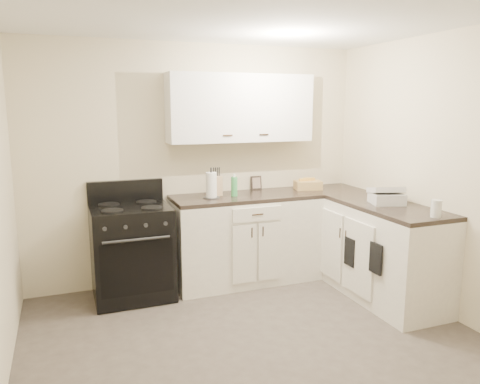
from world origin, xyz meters
name	(u,v)px	position (x,y,z in m)	size (l,w,h in m)	color
floor	(266,354)	(0.00, 0.00, 0.00)	(3.60, 3.60, 0.00)	#473F38
ceiling	(270,8)	(0.00, 0.00, 2.50)	(3.60, 3.60, 0.00)	white
wall_back	(198,164)	(0.00, 1.80, 1.25)	(3.60, 3.60, 0.00)	beige
wall_right	(461,179)	(1.80, 0.00, 1.25)	(3.60, 3.60, 0.00)	beige
wall_front	(475,279)	(0.00, -1.80, 1.25)	(3.60, 3.60, 0.00)	beige
base_cabinets_back	(246,240)	(0.43, 1.50, 0.45)	(1.55, 0.60, 0.90)	silver
base_cabinets_right	(366,246)	(1.50, 0.85, 0.45)	(0.60, 1.90, 0.90)	silver
countertop_back	(246,197)	(0.43, 1.50, 0.92)	(1.55, 0.60, 0.04)	black
countertop_right	(369,201)	(1.50, 0.85, 0.92)	(0.60, 1.90, 0.04)	black
upper_cabinets	(241,108)	(0.43, 1.65, 1.84)	(1.55, 0.30, 0.70)	white
stove	(132,252)	(-0.78, 1.48, 0.46)	(0.75, 0.64, 0.91)	black
knife_block	(217,186)	(0.13, 1.57, 1.04)	(0.09, 0.09, 0.21)	tan
paper_towel	(211,185)	(0.04, 1.47, 1.07)	(0.11, 0.11, 0.26)	white
soap_bottle	(234,186)	(0.29, 1.49, 1.04)	(0.07, 0.07, 0.20)	#3EA354
picture_frame	(256,183)	(0.65, 1.76, 1.02)	(0.12, 0.02, 0.15)	black
wicker_basket	(308,185)	(1.20, 1.56, 0.99)	(0.29, 0.19, 0.10)	tan
countertop_grill	(387,198)	(1.52, 0.60, 0.99)	(0.29, 0.27, 0.11)	silver
glass_jar	(436,209)	(1.55, 0.00, 1.01)	(0.09, 0.09, 0.15)	silver
oven_mitt_near	(376,258)	(1.18, 0.28, 0.53)	(0.02, 0.16, 0.28)	black
oven_mitt_far	(350,252)	(1.18, 0.67, 0.48)	(0.02, 0.16, 0.27)	black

